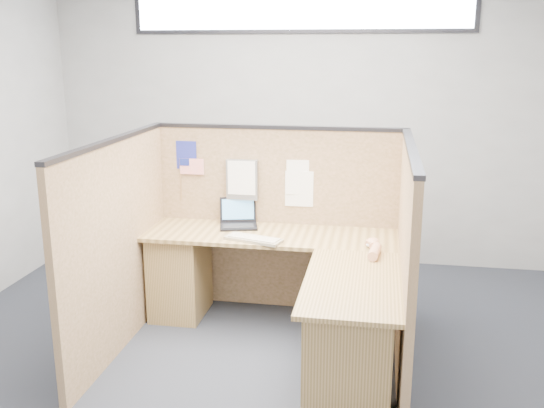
% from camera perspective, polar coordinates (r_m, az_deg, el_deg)
% --- Properties ---
extents(floor, '(5.00, 5.00, 0.00)m').
position_cam_1_polar(floor, '(4.38, -1.76, -14.60)').
color(floor, '#21252F').
rests_on(floor, ground).
extents(wall_back, '(5.00, 0.00, 5.00)m').
position_cam_1_polar(wall_back, '(6.09, 2.54, 7.61)').
color(wall_back, gray).
rests_on(wall_back, floor).
extents(wall_front, '(5.00, 0.00, 5.00)m').
position_cam_1_polar(wall_front, '(1.84, -16.87, -9.39)').
color(wall_front, gray).
rests_on(wall_front, floor).
extents(clerestory_window, '(3.30, 0.04, 0.38)m').
position_cam_1_polar(clerestory_window, '(6.04, 2.63, 17.54)').
color(clerestory_window, '#232328').
rests_on(clerestory_window, wall_back).
extents(cubicle_partitions, '(2.06, 1.83, 1.53)m').
position_cam_1_polar(cubicle_partitions, '(4.45, -0.70, -3.27)').
color(cubicle_partitions, brown).
rests_on(cubicle_partitions, floor).
extents(l_desk, '(1.95, 1.75, 0.73)m').
position_cam_1_polar(l_desk, '(4.43, 1.33, -8.58)').
color(l_desk, brown).
rests_on(l_desk, floor).
extents(laptop, '(0.34, 0.35, 0.21)m').
position_cam_1_polar(laptop, '(4.91, -3.02, -1.43)').
color(laptop, black).
rests_on(laptop, l_desk).
extents(keyboard, '(0.46, 0.26, 0.03)m').
position_cam_1_polar(keyboard, '(4.53, -1.75, -3.31)').
color(keyboard, gray).
rests_on(keyboard, l_desk).
extents(mouse, '(0.12, 0.09, 0.04)m').
position_cam_1_polar(mouse, '(4.43, 9.48, -3.79)').
color(mouse, silver).
rests_on(mouse, l_desk).
extents(hand_forearm, '(0.11, 0.37, 0.08)m').
position_cam_1_polar(hand_forearm, '(4.30, 9.59, -4.15)').
color(hand_forearm, tan).
rests_on(hand_forearm, l_desk).
extents(blue_poster, '(0.17, 0.01, 0.23)m').
position_cam_1_polar(blue_poster, '(5.03, -8.06, 4.58)').
color(blue_poster, navy).
rests_on(blue_poster, cubicle_partitions).
extents(american_flag, '(0.21, 0.01, 0.35)m').
position_cam_1_polar(american_flag, '(5.03, -7.81, 3.39)').
color(american_flag, olive).
rests_on(american_flag, cubicle_partitions).
extents(file_holder, '(0.26, 0.05, 0.33)m').
position_cam_1_polar(file_holder, '(4.92, -2.83, 2.31)').
color(file_holder, slate).
rests_on(file_holder, cubicle_partitions).
extents(paper_left, '(0.22, 0.03, 0.28)m').
position_cam_1_polar(paper_left, '(4.85, 2.67, 2.53)').
color(paper_left, white).
rests_on(paper_left, cubicle_partitions).
extents(paper_right, '(0.23, 0.01, 0.29)m').
position_cam_1_polar(paper_right, '(4.88, 2.57, 1.43)').
color(paper_right, white).
rests_on(paper_right, cubicle_partitions).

